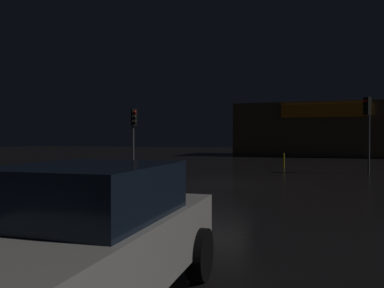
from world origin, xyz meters
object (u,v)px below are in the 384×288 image
store_building (324,130)px  traffic_signal_opposite (367,116)px  car_near (87,237)px  traffic_signal_main (134,126)px  fire_hydrant (61,204)px

store_building → traffic_signal_opposite: store_building is taller
car_near → traffic_signal_main: bearing=115.5°
store_building → traffic_signal_main: size_ratio=4.81×
car_near → fire_hydrant: size_ratio=4.28×
traffic_signal_main → car_near: bearing=-64.5°
traffic_signal_opposite → fire_hydrant: traffic_signal_opposite is taller
traffic_signal_opposite → car_near: bearing=-104.7°
traffic_signal_opposite → car_near: size_ratio=1.02×
traffic_signal_opposite → fire_hydrant: size_ratio=4.35×
car_near → fire_hydrant: (-2.94, 3.42, -0.37)m
traffic_signal_main → car_near: 20.11m
traffic_signal_opposite → fire_hydrant: (-7.80, -15.05, -2.63)m
store_building → fire_hydrant: size_ratio=19.21×
store_building → fire_hydrant: 36.79m
traffic_signal_main → traffic_signal_opposite: bearing=1.7°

